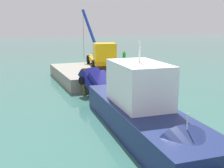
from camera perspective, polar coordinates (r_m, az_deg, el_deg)
ground at (r=24.23m, az=1.73°, el=-1.98°), size 200.00×200.00×0.00m
dock at (r=30.06m, az=-3.24°, el=2.03°), size 10.20×8.02×1.23m
crane_truck at (r=30.64m, az=-2.13°, el=5.99°), size 9.75×3.49×6.44m
dock_worker at (r=30.24m, az=2.48°, el=5.10°), size 0.34×0.34×1.85m
salvaged_car at (r=23.16m, az=-2.00°, el=-1.05°), size 4.31×3.38×3.48m
moored_yacht at (r=14.35m, az=8.83°, el=-9.39°), size 14.54×4.14×6.30m
piling_near at (r=23.57m, az=-5.68°, el=0.43°), size 0.29×0.29×2.30m
piling_mid at (r=24.34m, az=-0.40°, el=1.10°), size 0.33×0.33×2.49m
piling_far at (r=24.83m, az=2.69°, el=1.07°), size 0.40×0.40×2.29m
piling_end at (r=25.61m, az=6.99°, el=1.34°), size 0.39×0.39×2.29m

